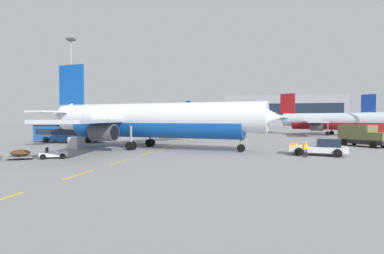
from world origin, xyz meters
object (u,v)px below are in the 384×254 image
Objects in this scene: pushback_tug at (320,147)px; baggage_train at (4,155)px; apron_shuttle_bus at (70,132)px; apron_light_mast_near at (71,75)px; uld_cargo_container at (76,143)px; airliner_far_right at (335,121)px; ground_crew_worker at (305,149)px; catering_truck at (374,134)px; airliner_mid_left at (203,119)px; fuel_service_truck at (362,135)px; airliner_foreground at (150,120)px.

baggage_train is at bearing -161.05° from pushback_tug.
apron_light_mast_near reaches higher than apron_shuttle_bus.
apron_shuttle_bus is 6.68× the size of uld_cargo_container.
apron_light_mast_near is (-65.67, -9.19, 11.92)m from airliner_far_right.
ground_crew_worker is (-1.94, -2.26, 0.04)m from pushback_tug.
catering_truck is at bearing -13.71° from apron_light_mast_near.
airliner_mid_left reaches higher than ground_crew_worker.
pushback_tug is 0.22× the size of airliner_mid_left.
baggage_train is 6.59× the size of ground_crew_worker.
airliner_far_right is at bearing 45.07° from uld_cargo_container.
catering_truck and fuel_service_truck have the same top height.
catering_truck is at bearing 8.58° from apron_shuttle_bus.
airliner_foreground is at bearing -84.99° from airliner_mid_left.
fuel_service_truck is at bearing 18.19° from airliner_foreground.
airliner_foreground is 2.85× the size of apron_shuttle_bus.
apron_light_mast_near is (-25.76, -50.14, 11.55)m from airliner_mid_left.
pushback_tug is 0.92× the size of fuel_service_truck.
airliner_foreground is 5.00× the size of fuel_service_truck.
airliner_far_right is (39.91, -40.95, -0.36)m from airliner_mid_left.
airliner_far_right reaches higher than catering_truck.
fuel_service_truck is at bearing 2.44° from apron_shuttle_bus.
ground_crew_worker is (-10.04, -15.04, -0.71)m from fuel_service_truck.
airliner_far_right reaches higher than fuel_service_truck.
uld_cargo_container is at bearing 173.74° from ground_crew_worker.
pushback_tug is 40.13m from apron_shuttle_bus.
airliner_foreground reaches higher than airliner_far_right.
apron_light_mast_near is (-62.19, 21.66, 13.73)m from fuel_service_truck.
uld_cargo_container is (0.42, 11.71, 0.27)m from baggage_train.
airliner_foreground is at bearing -161.81° from fuel_service_truck.
airliner_far_right is 67.37m from apron_light_mast_near.
apron_shuttle_bus reaches higher than baggage_train.
pushback_tug reaches higher than ground_crew_worker.
airliner_far_right reaches higher than ground_crew_worker.
uld_cargo_container is (-29.06, 3.19, -0.14)m from ground_crew_worker.
apron_light_mast_near is (-22.66, 45.22, 14.84)m from baggage_train.
pushback_tug is at bearing -15.59° from apron_shuttle_bus.
fuel_service_truck is (-3.59, -5.60, 0.00)m from catering_truck.
catering_truck is 4.03× the size of uld_cargo_container.
airliner_mid_left is 2.41× the size of apron_shuttle_bus.
airliner_far_right is (11.59, 43.62, 2.55)m from pushback_tug.
baggage_train is (-39.53, -23.56, -1.11)m from fuel_service_truck.
catering_truck is (40.01, -66.20, -2.17)m from airliner_mid_left.
apron_shuttle_bus is 22.78m from baggage_train.
catering_truck is at bearing 34.08° from baggage_train.
pushback_tug is 89.24m from airliner_mid_left.
apron_shuttle_bus reaches higher than ground_crew_worker.
fuel_service_truck is 4.20× the size of ground_crew_worker.
fuel_service_truck is 0.64× the size of baggage_train.
uld_cargo_container is at bearing -157.77° from catering_truck.
airliner_mid_left is at bearing 88.17° from uld_cargo_container.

